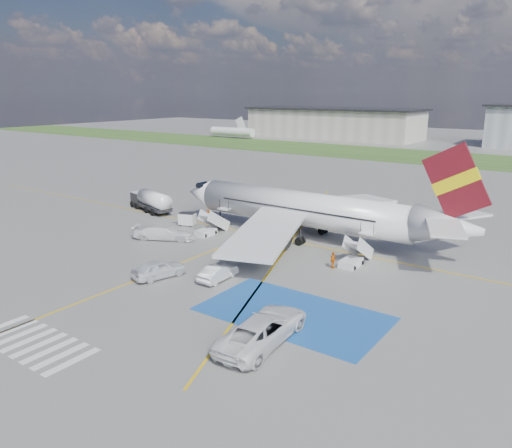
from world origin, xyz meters
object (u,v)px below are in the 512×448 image
Objects in this scene: fuel_tanker at (151,203)px; van_white_a at (263,325)px; airliner at (313,210)px; gpu_cart at (187,220)px; car_silver_b at (218,273)px; car_silver_a at (159,269)px; van_white_b at (164,231)px.

fuel_tanker is 40.65m from van_white_a.
airliner reaches higher than gpu_cart.
fuel_tanker is at bearing -37.20° from van_white_a.
gpu_cart reaches higher than car_silver_b.
fuel_tanker is 1.80× the size of car_silver_a.
van_white_b is at bearing -34.56° from van_white_a.
car_silver_b is 0.81× the size of van_white_b.
car_silver_b is (24.58, -14.86, -0.52)m from fuel_tanker.
airliner is 4.15× the size of fuel_tanker.
gpu_cart is at bearing -40.62° from car_silver_b.
car_silver_b is at bearing -15.06° from fuel_tanker.
van_white_b is at bearing -21.14° from fuel_tanker.
car_silver_a is at bearing -21.32° from van_white_a.
gpu_cart is at bearing -0.04° from fuel_tanker.
car_silver_a is 12.09m from van_white_b.
van_white_b is (2.04, -6.01, 0.30)m from gpu_cart.
fuel_tanker is 14.45m from van_white_b.
van_white_a is at bearing -146.43° from van_white_b.
van_white_a reaches higher than gpu_cart.
gpu_cart is 0.43× the size of van_white_b.
fuel_tanker is 26.45m from car_silver_a.
airliner is 16.18m from car_silver_b.
car_silver_a is (10.37, -14.77, 0.09)m from gpu_cart.
gpu_cart is (9.46, -2.74, -0.49)m from fuel_tanker.
van_white_b is (11.50, -8.74, -0.19)m from fuel_tanker.
car_silver_a is 0.92× the size of van_white_b.
van_white_b reaches higher than car_silver_b.
van_white_b is (-13.09, 6.12, 0.33)m from car_silver_b.
fuel_tanker is at bearing -25.70° from car_silver_a.
car_silver_b is at bearing -141.69° from van_white_b.
fuel_tanker is at bearing 145.64° from gpu_cart.
fuel_tanker reaches higher than van_white_a.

